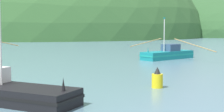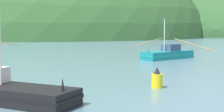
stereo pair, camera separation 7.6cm
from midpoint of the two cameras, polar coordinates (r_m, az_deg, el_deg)
hill_mid_right at (r=163.88m, az=-12.28°, el=3.34°), size 160.46×128.37×89.15m
hill_mid_left at (r=222.52m, az=18.19°, el=3.59°), size 187.61×150.08×52.89m
fishing_boat_teal at (r=44.37m, az=9.84°, el=0.36°), size 8.44×12.88×5.62m
channel_buoy at (r=22.71m, az=7.93°, el=-4.10°), size 0.78×0.78×1.48m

